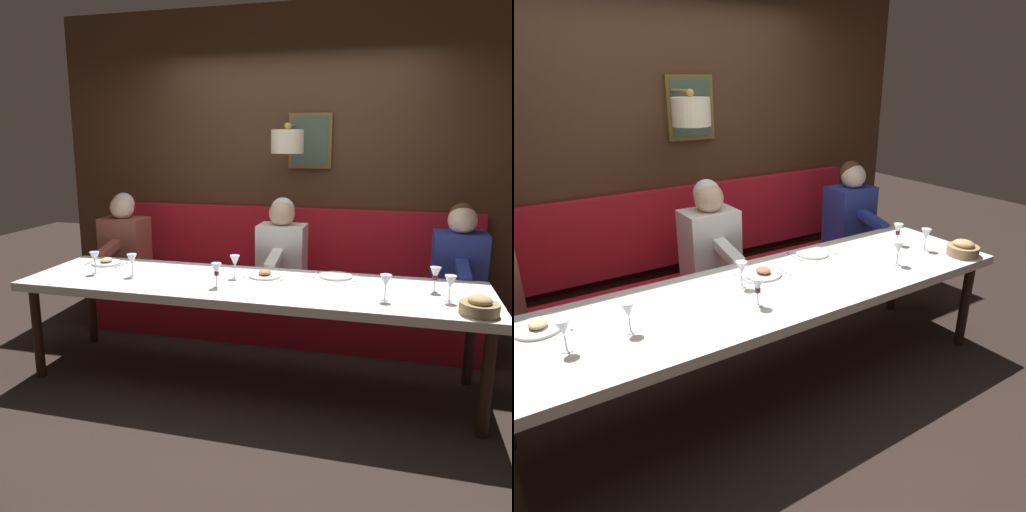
# 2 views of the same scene
# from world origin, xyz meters

# --- Properties ---
(ground_plane) EXTENTS (12.00, 12.00, 0.00)m
(ground_plane) POSITION_xyz_m (0.00, 0.00, 0.00)
(ground_plane) COLOR black
(dining_table) EXTENTS (0.90, 3.23, 0.74)m
(dining_table) POSITION_xyz_m (0.00, 0.00, 0.68)
(dining_table) COLOR silver
(dining_table) RESTS_ON ground_plane
(banquette_bench) EXTENTS (0.52, 3.43, 0.45)m
(banquette_bench) POSITION_xyz_m (0.89, 0.00, 0.23)
(banquette_bench) COLOR red
(banquette_bench) RESTS_ON ground_plane
(back_wall_panel) EXTENTS (0.59, 4.63, 2.90)m
(back_wall_panel) POSITION_xyz_m (1.46, -0.00, 1.36)
(back_wall_panel) COLOR #422819
(back_wall_panel) RESTS_ON ground_plane
(diner_nearest) EXTENTS (0.60, 0.40, 0.79)m
(diner_nearest) POSITION_xyz_m (0.88, -1.46, 0.82)
(diner_nearest) COLOR #283893
(diner_nearest) RESTS_ON banquette_bench
(diner_near) EXTENTS (0.60, 0.40, 0.79)m
(diner_near) POSITION_xyz_m (0.88, -0.03, 0.82)
(diner_near) COLOR white
(diner_near) RESTS_ON banquette_bench
(place_setting_0) EXTENTS (0.24, 0.32, 0.05)m
(place_setting_0) POSITION_xyz_m (0.18, -0.06, 0.75)
(place_setting_0) COLOR silver
(place_setting_0) RESTS_ON dining_table
(place_setting_1) EXTENTS (0.24, 0.32, 0.05)m
(place_setting_1) POSITION_xyz_m (0.22, 1.27, 0.75)
(place_setting_1) COLOR silver
(place_setting_1) RESTS_ON dining_table
(place_setting_2) EXTENTS (0.24, 0.31, 0.01)m
(place_setting_2) POSITION_xyz_m (0.30, -0.56, 0.75)
(place_setting_2) COLOR white
(place_setting_2) RESTS_ON dining_table
(wine_glass_0) EXTENTS (0.07, 0.07, 0.16)m
(wine_glass_0) POSITION_xyz_m (-0.05, 0.88, 0.86)
(wine_glass_0) COLOR silver
(wine_glass_0) RESTS_ON dining_table
(wine_glass_1) EXTENTS (0.07, 0.07, 0.16)m
(wine_glass_1) POSITION_xyz_m (-0.06, 1.19, 0.86)
(wine_glass_1) COLOR silver
(wine_glass_1) RESTS_ON dining_table
(wine_glass_2) EXTENTS (0.07, 0.07, 0.16)m
(wine_glass_2) POSITION_xyz_m (-0.16, 0.19, 0.86)
(wine_glass_2) COLOR silver
(wine_glass_2) RESTS_ON dining_table
(wine_glass_3) EXTENTS (0.07, 0.07, 0.16)m
(wine_glass_3) POSITION_xyz_m (-0.17, -0.92, 0.86)
(wine_glass_3) COLOR silver
(wine_glass_3) RESTS_ON dining_table
(wine_glass_4) EXTENTS (0.07, 0.07, 0.16)m
(wine_glass_4) POSITION_xyz_m (0.10, 0.15, 0.86)
(wine_glass_4) COLOR silver
(wine_glass_4) RESTS_ON dining_table
(wine_glass_5) EXTENTS (0.07, 0.07, 0.16)m
(wine_glass_5) POSITION_xyz_m (-0.09, -1.30, 0.86)
(wine_glass_5) COLOR silver
(wine_glass_5) RESTS_ON dining_table
(wine_glass_6) EXTENTS (0.07, 0.07, 0.16)m
(wine_glass_6) POSITION_xyz_m (0.11, -1.23, 0.86)
(wine_glass_6) COLOR silver
(wine_glass_6) RESTS_ON dining_table
(bread_bowl) EXTENTS (0.22, 0.22, 0.12)m
(bread_bowl) POSITION_xyz_m (-0.31, -1.44, 0.79)
(bread_bowl) COLOR #9E7F56
(bread_bowl) RESTS_ON dining_table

